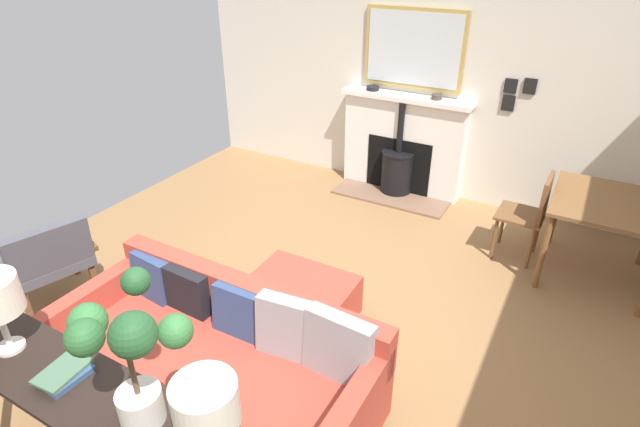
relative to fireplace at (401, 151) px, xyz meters
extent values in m
cube|color=olive|center=(2.73, 0.23, -0.50)|extent=(5.87, 5.73, 0.01)
cube|color=silver|center=(-0.20, 0.23, 0.93)|extent=(0.12, 5.73, 2.85)
cube|color=brown|center=(0.28, 0.00, -0.48)|extent=(0.41, 1.32, 0.03)
cube|color=white|center=(-0.04, 0.00, 0.04)|extent=(0.21, 1.39, 1.09)
cube|color=black|center=(0.05, 0.00, -0.16)|extent=(0.06, 0.76, 0.62)
cylinder|color=black|center=(0.09, 0.00, -0.24)|extent=(0.36, 0.36, 0.47)
cylinder|color=black|center=(0.09, 0.00, 0.01)|extent=(0.38, 0.38, 0.02)
cylinder|color=black|center=(0.09, 0.00, 0.30)|extent=(0.07, 0.07, 0.57)
cube|color=white|center=(-0.01, 0.00, 0.61)|extent=(0.26, 1.47, 0.05)
cube|color=tan|center=(-0.12, 0.00, 1.11)|extent=(0.04, 1.10, 0.83)
cube|color=silver|center=(-0.10, 0.00, 1.11)|extent=(0.01, 1.02, 0.75)
cylinder|color=black|center=(-0.02, -0.41, 0.66)|extent=(0.14, 0.14, 0.05)
torus|color=black|center=(-0.02, -0.41, 0.68)|extent=(0.14, 0.14, 0.01)
cylinder|color=#47382D|center=(-0.02, 0.33, 0.66)|extent=(0.11, 0.11, 0.05)
torus|color=#47382D|center=(-0.02, 0.33, 0.69)|extent=(0.11, 0.11, 0.01)
cylinder|color=#B2B2B7|center=(3.89, -0.70, -0.45)|extent=(0.04, 0.04, 0.10)
cylinder|color=#B2B2B7|center=(3.18, -0.70, -0.45)|extent=(0.04, 0.04, 0.10)
cylinder|color=#B2B2B7|center=(3.19, 1.02, -0.45)|extent=(0.04, 0.04, 0.10)
cube|color=#B74233|center=(3.54, 0.16, -0.23)|extent=(0.89, 2.03, 0.33)
cube|color=#B74233|center=(3.16, 0.16, 0.10)|extent=(0.15, 2.03, 0.32)
cube|color=#B74233|center=(3.54, -0.79, 0.03)|extent=(0.84, 0.12, 0.20)
cube|color=#B74233|center=(3.55, 1.11, 0.03)|extent=(0.84, 0.12, 0.20)
cube|color=#334775|center=(3.26, -0.57, 0.08)|extent=(0.17, 0.34, 0.33)
cube|color=black|center=(3.26, -0.24, 0.08)|extent=(0.13, 0.33, 0.33)
cube|color=#334775|center=(3.26, 0.18, 0.09)|extent=(0.15, 0.34, 0.35)
cube|color=#99999E|center=(3.26, 0.55, 0.11)|extent=(0.19, 0.41, 0.40)
cube|color=#99999E|center=(3.26, 0.89, 0.12)|extent=(0.17, 0.42, 0.42)
cylinder|color=#B2B2B7|center=(2.88, -0.07, -0.45)|extent=(0.03, 0.03, 0.09)
cylinder|color=#B2B2B7|center=(2.87, 0.54, -0.45)|extent=(0.03, 0.03, 0.09)
cylinder|color=#B2B2B7|center=(2.39, -0.08, -0.45)|extent=(0.03, 0.03, 0.09)
cylinder|color=#B2B2B7|center=(2.38, 0.54, -0.45)|extent=(0.03, 0.03, 0.09)
cube|color=#B74233|center=(2.63, 0.23, -0.25)|extent=(0.63, 0.77, 0.33)
cube|color=brown|center=(3.01, -1.87, -0.32)|extent=(0.05, 0.05, 0.36)
cube|color=brown|center=(3.50, -2.02, -0.32)|extent=(0.05, 0.05, 0.36)
cube|color=brown|center=(3.15, -1.42, -0.32)|extent=(0.05, 0.05, 0.36)
cube|color=brown|center=(3.64, -1.57, -0.32)|extent=(0.05, 0.05, 0.36)
cube|color=#4C4C56|center=(3.33, -1.72, -0.12)|extent=(0.74, 0.71, 0.08)
cube|color=#4C4C56|center=(3.40, -1.48, 0.10)|extent=(0.61, 0.28, 0.37)
cube|color=brown|center=(3.02, -1.63, -0.03)|extent=(0.19, 0.52, 0.04)
cube|color=black|center=(4.07, -0.72, -0.13)|extent=(0.04, 0.04, 0.75)
cube|color=black|center=(4.24, 0.16, 0.26)|extent=(0.41, 1.81, 0.03)
cylinder|color=white|center=(4.24, -0.52, 0.29)|extent=(0.14, 0.14, 0.02)
cylinder|color=white|center=(4.24, -0.52, 0.41)|extent=(0.03, 0.03, 0.22)
cylinder|color=white|center=(4.24, 0.84, 0.65)|extent=(0.25, 0.25, 0.18)
cylinder|color=silver|center=(4.22, 0.41, 0.36)|extent=(0.20, 0.20, 0.17)
cylinder|color=brown|center=(4.22, 0.41, 0.59)|extent=(0.02, 0.02, 0.30)
sphere|color=#2D6633|center=(4.35, 0.38, 0.85)|extent=(0.15, 0.15, 0.15)
sphere|color=#26562D|center=(4.28, 0.57, 0.89)|extent=(0.18, 0.18, 0.18)
sphere|color=#387A3D|center=(4.07, 0.54, 0.73)|extent=(0.15, 0.15, 0.15)
sphere|color=#26562D|center=(4.03, 0.31, 0.87)|extent=(0.12, 0.12, 0.12)
sphere|color=#387A3D|center=(4.26, 0.27, 0.81)|extent=(0.16, 0.16, 0.16)
cube|color=#38517F|center=(4.23, -0.09, 0.29)|extent=(0.23, 0.17, 0.03)
cube|color=#4C7056|center=(4.24, -0.11, 0.32)|extent=(0.25, 0.18, 0.02)
cylinder|color=brown|center=(0.36, 1.73, -0.14)|extent=(0.05, 0.05, 0.71)
cylinder|color=brown|center=(1.20, 1.73, -0.14)|extent=(0.05, 0.05, 0.71)
cube|color=brown|center=(0.78, 2.12, 0.23)|extent=(0.94, 0.88, 0.03)
cylinder|color=brown|center=(0.62, 1.31, -0.28)|extent=(0.03, 0.03, 0.43)
cylinder|color=brown|center=(0.94, 1.30, -0.28)|extent=(0.03, 0.03, 0.43)
cylinder|color=brown|center=(0.63, 1.63, -0.28)|extent=(0.03, 0.03, 0.43)
cylinder|color=brown|center=(0.95, 1.62, -0.28)|extent=(0.03, 0.03, 0.43)
cube|color=brown|center=(0.78, 1.46, -0.06)|extent=(0.41, 0.41, 0.02)
cube|color=brown|center=(0.79, 1.63, 0.15)|extent=(0.36, 0.05, 0.40)
cube|color=black|center=(-0.13, 1.04, 0.85)|extent=(0.02, 0.12, 0.14)
cube|color=black|center=(-0.13, 1.22, 0.87)|extent=(0.02, 0.12, 0.15)
cube|color=black|center=(-0.13, 1.04, 0.67)|extent=(0.02, 0.12, 0.16)
camera|label=1|loc=(5.15, 1.83, 2.15)|focal=28.19mm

